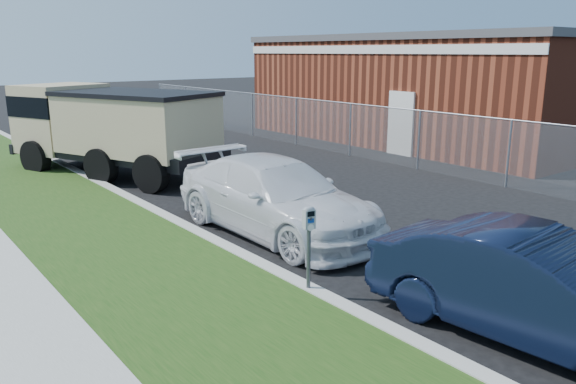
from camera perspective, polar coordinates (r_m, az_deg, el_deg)
ground at (r=10.89m, az=9.12°, el=-5.02°), size 120.00×120.00×0.00m
streetside at (r=9.82m, az=-23.64°, el=-7.81°), size 6.12×50.00×0.15m
chainlink_fence at (r=19.62m, az=6.37°, el=7.36°), size 0.06×30.06×30.00m
brick_building at (r=24.69m, az=14.98°, el=10.36°), size 9.20×14.20×4.17m
parking_meter at (r=8.08m, az=2.14°, el=-3.86°), size 0.19×0.15×1.27m
white_wagon at (r=11.14m, az=-1.25°, el=-0.47°), size 2.23×5.12×1.47m
navy_sedan at (r=7.68m, az=23.79°, el=-8.90°), size 1.88×4.32×1.38m
dump_truck at (r=17.27m, az=-17.74°, el=6.48°), size 4.69×6.94×2.56m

